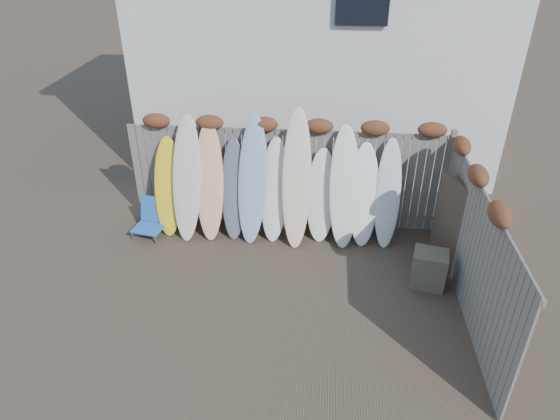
# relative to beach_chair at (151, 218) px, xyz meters

# --- Properties ---
(ground) EXTENTS (80.00, 80.00, 0.00)m
(ground) POSITION_rel_beach_chair_xyz_m (2.54, -1.77, -0.33)
(ground) COLOR #493A2D
(back_fence) EXTENTS (6.05, 0.28, 2.24)m
(back_fence) POSITION_rel_beach_chair_xyz_m (2.60, 0.62, 0.85)
(back_fence) COLOR slate
(back_fence) RESTS_ON ground
(right_fence) EXTENTS (0.28, 4.40, 2.24)m
(right_fence) POSITION_rel_beach_chair_xyz_m (5.54, -1.52, 0.81)
(right_fence) COLOR slate
(right_fence) RESTS_ON ground
(house) EXTENTS (8.50, 5.50, 6.33)m
(house) POSITION_rel_beach_chair_xyz_m (3.05, 4.73, 2.87)
(house) COLOR silver
(house) RESTS_ON ground
(beach_chair) EXTENTS (0.64, 0.67, 0.72)m
(beach_chair) POSITION_rel_beach_chair_xyz_m (0.00, 0.00, 0.00)
(beach_chair) COLOR blue
(beach_chair) RESTS_ON ground
(wooden_crate) EXTENTS (0.63, 0.56, 0.64)m
(wooden_crate) POSITION_rel_beach_chair_xyz_m (5.08, -1.11, -0.02)
(wooden_crate) COLOR brown
(wooden_crate) RESTS_ON ground
(lattice_panel) EXTENTS (0.39, 1.06, 1.65)m
(lattice_panel) POSITION_rel_beach_chair_xyz_m (5.47, -0.56, 0.49)
(lattice_panel) COLOR #422E28
(lattice_panel) RESTS_ON ground
(surfboard_0) EXTENTS (0.54, 0.67, 1.86)m
(surfboard_0) POSITION_rel_beach_chair_xyz_m (0.34, 0.21, 0.59)
(surfboard_0) COLOR yellow
(surfboard_0) RESTS_ON ground
(surfboard_1) EXTENTS (0.60, 0.83, 2.29)m
(surfboard_1) POSITION_rel_beach_chair_xyz_m (0.74, 0.14, 0.81)
(surfboard_1) COLOR beige
(surfboard_1) RESTS_ON ground
(surfboard_2) EXTENTS (0.57, 0.79, 2.16)m
(surfboard_2) POSITION_rel_beach_chair_xyz_m (1.16, 0.18, 0.75)
(surfboard_2) COLOR #F7BC76
(surfboard_2) RESTS_ON ground
(surfboard_3) EXTENTS (0.48, 0.69, 1.88)m
(surfboard_3) POSITION_rel_beach_chair_xyz_m (1.60, 0.20, 0.60)
(surfboard_3) COLOR #545A65
(surfboard_3) RESTS_ON ground
(surfboard_4) EXTENTS (0.61, 0.86, 2.32)m
(surfboard_4) POSITION_rel_beach_chair_xyz_m (1.96, 0.17, 0.82)
(surfboard_4) COLOR #90A8CD
(surfboard_4) RESTS_ON ground
(surfboard_5) EXTENTS (0.56, 0.71, 1.91)m
(surfboard_5) POSITION_rel_beach_chair_xyz_m (2.37, 0.21, 0.62)
(surfboard_5) COLOR white
(surfboard_5) RESTS_ON ground
(surfboard_6) EXTENTS (0.54, 0.87, 2.48)m
(surfboard_6) POSITION_rel_beach_chair_xyz_m (2.78, 0.13, 0.90)
(surfboard_6) COLOR beige
(surfboard_6) RESTS_ON ground
(surfboard_7) EXTENTS (0.56, 0.63, 1.72)m
(surfboard_7) POSITION_rel_beach_chair_xyz_m (3.24, 0.26, 0.53)
(surfboard_7) COLOR white
(surfboard_7) RESTS_ON ground
(surfboard_8) EXTENTS (0.61, 0.81, 2.19)m
(surfboard_8) POSITION_rel_beach_chair_xyz_m (3.65, 0.16, 0.76)
(surfboard_8) COLOR white
(surfboard_8) RESTS_ON ground
(surfboard_9) EXTENTS (0.56, 0.69, 1.88)m
(surfboard_9) POSITION_rel_beach_chair_xyz_m (4.02, 0.20, 0.60)
(surfboard_9) COLOR white
(surfboard_9) RESTS_ON ground
(surfboard_10) EXTENTS (0.47, 0.71, 1.97)m
(surfboard_10) POSITION_rel_beach_chair_xyz_m (4.45, 0.20, 0.65)
(surfboard_10) COLOR silver
(surfboard_10) RESTS_ON ground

